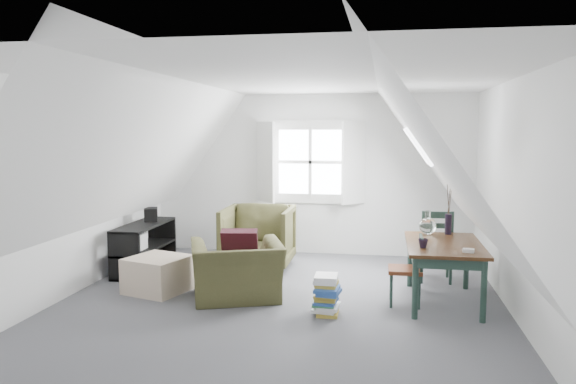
% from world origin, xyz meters
% --- Properties ---
extents(floor, '(5.50, 5.50, 0.00)m').
position_xyz_m(floor, '(0.00, 0.00, 0.00)').
color(floor, '#4D4E53').
rests_on(floor, ground).
extents(ceiling, '(5.50, 5.50, 0.00)m').
position_xyz_m(ceiling, '(0.00, 0.00, 2.50)').
color(ceiling, white).
rests_on(ceiling, wall_back).
extents(wall_back, '(5.00, 0.00, 5.00)m').
position_xyz_m(wall_back, '(0.00, 2.75, 1.25)').
color(wall_back, silver).
rests_on(wall_back, ground).
extents(wall_front, '(5.00, 0.00, 5.00)m').
position_xyz_m(wall_front, '(0.00, -2.75, 1.25)').
color(wall_front, silver).
rests_on(wall_front, ground).
extents(wall_left, '(0.00, 5.50, 5.50)m').
position_xyz_m(wall_left, '(-2.50, 0.00, 1.25)').
color(wall_left, silver).
rests_on(wall_left, ground).
extents(wall_right, '(0.00, 5.50, 5.50)m').
position_xyz_m(wall_right, '(2.50, 0.00, 1.25)').
color(wall_right, silver).
rests_on(wall_right, ground).
extents(slope_left, '(3.19, 5.50, 4.48)m').
position_xyz_m(slope_left, '(-1.55, 0.00, 1.78)').
color(slope_left, white).
rests_on(slope_left, wall_left).
extents(slope_right, '(3.19, 5.50, 4.48)m').
position_xyz_m(slope_right, '(1.55, 0.00, 1.78)').
color(slope_right, white).
rests_on(slope_right, wall_right).
extents(dormer_window, '(1.71, 0.35, 1.30)m').
position_xyz_m(dormer_window, '(0.00, 2.68, 1.45)').
color(dormer_window, white).
rests_on(dormer_window, wall_back).
extents(skylight, '(0.35, 0.75, 0.47)m').
position_xyz_m(skylight, '(1.55, 1.30, 1.75)').
color(skylight, white).
rests_on(skylight, slope_right).
extents(armchair_near, '(1.27, 1.19, 0.67)m').
position_xyz_m(armchair_near, '(-0.52, 0.19, 0.00)').
color(armchair_near, '#404020').
rests_on(armchair_near, floor).
extents(armchair_far, '(0.95, 0.98, 0.89)m').
position_xyz_m(armchair_far, '(-0.60, 1.66, 0.00)').
color(armchair_far, '#404020').
rests_on(armchair_far, floor).
extents(throw_pillow, '(0.45, 0.30, 0.44)m').
position_xyz_m(throw_pillow, '(-0.52, 0.34, 0.59)').
color(throw_pillow, '#380F19').
rests_on(throw_pillow, armchair_near).
extents(ottoman, '(0.80, 0.80, 0.43)m').
position_xyz_m(ottoman, '(-1.54, 0.31, 0.21)').
color(ottoman, '#C3AC92').
rests_on(ottoman, floor).
extents(dining_table, '(0.83, 1.38, 0.69)m').
position_xyz_m(dining_table, '(1.82, 0.45, 0.60)').
color(dining_table, '#331C0D').
rests_on(dining_table, floor).
extents(demijohn, '(0.21, 0.21, 0.29)m').
position_xyz_m(demijohn, '(1.67, 0.90, 0.81)').
color(demijohn, silver).
rests_on(demijohn, dining_table).
extents(vase_twigs, '(0.08, 0.09, 0.62)m').
position_xyz_m(vase_twigs, '(1.92, 1.00, 0.83)').
color(vase_twigs, black).
rests_on(vase_twigs, dining_table).
extents(cup, '(0.12, 0.12, 0.10)m').
position_xyz_m(cup, '(1.57, 0.15, 0.69)').
color(cup, black).
rests_on(cup, dining_table).
extents(paper_box, '(0.13, 0.10, 0.04)m').
position_xyz_m(paper_box, '(2.02, -0.00, 0.71)').
color(paper_box, white).
rests_on(paper_box, dining_table).
extents(dining_chair_far, '(0.44, 0.44, 0.94)m').
position_xyz_m(dining_chair_far, '(1.81, 1.37, 0.49)').
color(dining_chair_far, '#5D2712').
rests_on(dining_chair_far, floor).
extents(dining_chair_near, '(0.37, 0.37, 0.79)m').
position_xyz_m(dining_chair_near, '(1.42, 0.30, 0.41)').
color(dining_chair_near, '#5D2712').
rests_on(dining_chair_near, floor).
extents(media_shelf, '(0.43, 1.28, 0.66)m').
position_xyz_m(media_shelf, '(-2.13, 1.22, 0.30)').
color(media_shelf, black).
rests_on(media_shelf, floor).
extents(electronics_box, '(0.26, 0.30, 0.20)m').
position_xyz_m(electronics_box, '(-2.13, 1.51, 0.74)').
color(electronics_box, black).
rests_on(electronics_box, media_shelf).
extents(magazine_stack, '(0.31, 0.37, 0.42)m').
position_xyz_m(magazine_stack, '(0.56, -0.18, 0.21)').
color(magazine_stack, '#B29933').
rests_on(magazine_stack, floor).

